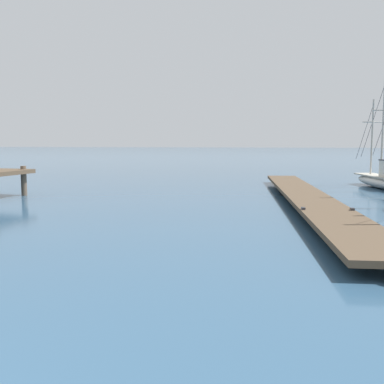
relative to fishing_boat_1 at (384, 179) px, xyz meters
name	(u,v)px	position (x,y,z in m)	size (l,w,h in m)	color
floating_dock	(307,197)	(-4.91, -7.81, -0.21)	(3.60, 21.73, 0.53)	brown
fishing_boat_1	(384,179)	(0.00, 0.00, 0.00)	(2.65, 7.33, 7.20)	silver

